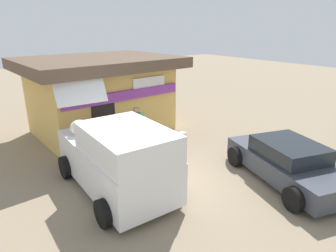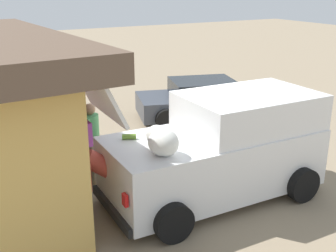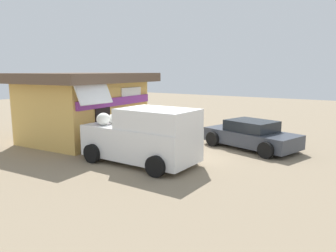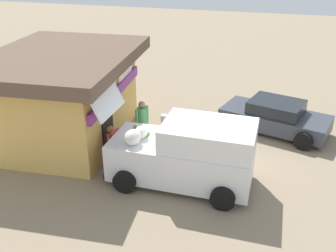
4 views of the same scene
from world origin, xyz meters
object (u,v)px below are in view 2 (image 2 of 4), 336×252
Objects in this scene: customer_bending at (102,173)px; vendor_standing at (91,137)px; parked_sedan at (202,100)px; delivery_van at (221,148)px; paint_bucket at (76,141)px; unloaded_banana_pile at (55,229)px.

vendor_standing is at bearing -11.64° from customer_bending.
parked_sedan is at bearing -60.34° from vendor_standing.
delivery_van reaches higher than paint_bucket.
delivery_van reaches higher than vendor_standing.
vendor_standing is 2.33m from unloaded_banana_pile.
parked_sedan is 4.25m from paint_bucket.
parked_sedan is 5.10m from vendor_standing.
vendor_standing is (-2.51, 4.42, 0.42)m from parked_sedan.
customer_bending reaches higher than unloaded_banana_pile.
parked_sedan is (4.31, -2.44, -0.42)m from delivery_van.
paint_bucket is at bearing 97.86° from parked_sedan.
delivery_van is 4.20m from paint_bucket.
unloaded_banana_pile is 2.20× the size of paint_bucket.
vendor_standing reaches higher than unloaded_banana_pile.
customer_bending is at bearing 168.36° from vendor_standing.
parked_sedan reaches higher than paint_bucket.
vendor_standing is 1.97× the size of unloaded_banana_pile.
customer_bending reaches higher than paint_bucket.
vendor_standing is 1.40m from customer_bending.
delivery_van reaches higher than customer_bending.
customer_bending is at bearing -67.37° from unloaded_banana_pile.
vendor_standing is at bearing 119.66° from parked_sedan.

